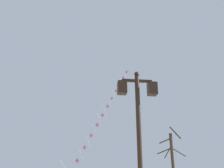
{
  "coord_description": "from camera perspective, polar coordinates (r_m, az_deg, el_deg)",
  "views": [
    {
      "loc": [
        0.35,
        -0.9,
        1.59
      ],
      "look_at": [
        2.07,
        13.95,
        7.15
      ],
      "focal_mm": 39.2,
      "sensor_mm": 36.0,
      "label": 1
    }
  ],
  "objects": [
    {
      "name": "twin_lantern_lamp_post",
      "position": [
        7.41,
        6.15,
        -7.44
      ],
      "size": [
        1.24,
        0.28,
        4.68
      ],
      "color": "black",
      "rests_on": "ground_plane"
    },
    {
      "name": "kite_train",
      "position": [
        25.8,
        -1.76,
        -6.47
      ],
      "size": [
        7.24,
        9.43,
        14.54
      ],
      "color": "brown",
      "rests_on": "ground_plane"
    },
    {
      "name": "bare_tree",
      "position": [
        19.41,
        13.96,
        -17.17
      ],
      "size": [
        2.14,
        1.15,
        5.09
      ],
      "color": "#423323",
      "rests_on": "ground_plane"
    }
  ]
}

